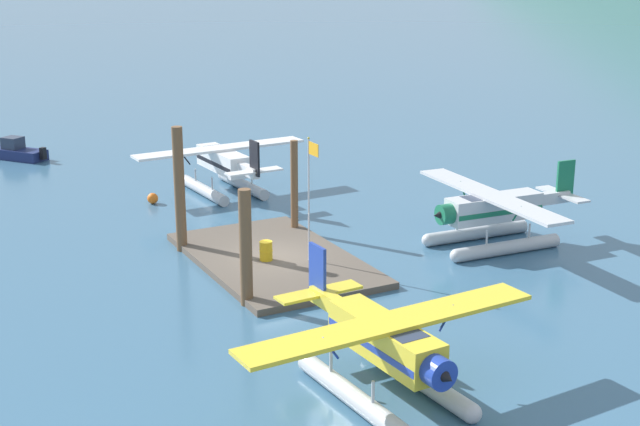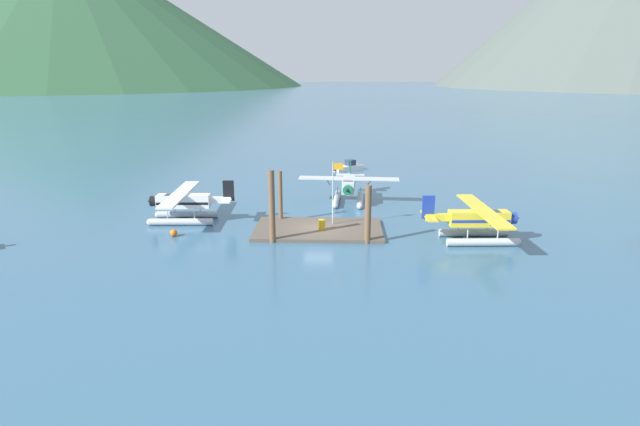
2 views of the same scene
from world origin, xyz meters
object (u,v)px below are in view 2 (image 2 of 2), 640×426
Objects in this scene: fuel_drum at (322,225)px; seaplane_yellow_stbd_aft at (479,222)px; seaplane_white_port_fwd at (183,205)px; boat_white_open_north at (349,167)px; flagpole at (334,185)px; mooring_buoy at (174,233)px; seaplane_silver_bow_right at (349,188)px.

seaplane_yellow_stbd_aft reaches higher than fuel_drum.
seaplane_white_port_fwd is at bearing 166.62° from fuel_drum.
seaplane_yellow_stbd_aft is at bearing -71.85° from boat_white_open_north.
seaplane_yellow_stbd_aft is at bearing -15.96° from flagpole.
mooring_buoy is (-12.41, -1.36, -0.43)m from fuel_drum.
boat_white_open_north is at bearing 88.66° from seaplane_silver_bow_right.
flagpole is at bearing 12.87° from mooring_buoy.
fuel_drum is at bearing -95.77° from boat_white_open_north.
boat_white_open_north is (15.29, 29.92, 0.18)m from mooring_buoy.
mooring_buoy is 0.14× the size of boat_white_open_north.
fuel_drum is 0.08× the size of seaplane_silver_bow_right.
seaplane_white_port_fwd reaches higher than fuel_drum.
boat_white_open_north reaches higher than mooring_buoy.
flagpole is at bearing 164.04° from seaplane_yellow_stbd_aft.
seaplane_white_port_fwd is 1.00× the size of seaplane_silver_bow_right.
seaplane_silver_bow_right is 17.86m from boat_white_open_north.
seaplane_silver_bow_right is at bearing -91.34° from boat_white_open_north.
mooring_buoy is at bearing -117.07° from boat_white_open_north.
seaplane_yellow_stbd_aft is 1.00× the size of seaplane_silver_bow_right.
flagpole is at bearing -5.53° from seaplane_white_port_fwd.
flagpole reaches higher than seaplane_silver_bow_right.
seaplane_silver_bow_right is at bearing 129.80° from seaplane_yellow_stbd_aft.
seaplane_yellow_stbd_aft is 16.13m from seaplane_silver_bow_right.
seaplane_yellow_stbd_aft is (12.79, -1.66, 0.84)m from fuel_drum.
flagpole is 14.08m from seaplane_white_port_fwd.
mooring_buoy is 33.60m from boat_white_open_north.
seaplane_silver_bow_right is (2.47, 10.73, 0.84)m from fuel_drum.
mooring_buoy is 0.06× the size of seaplane_white_port_fwd.
seaplane_yellow_stbd_aft is 1.00× the size of seaplane_white_port_fwd.
seaplane_silver_bow_right is (1.44, 9.03, -2.25)m from flagpole.
seaplane_yellow_stbd_aft and seaplane_silver_bow_right have the same top height.
seaplane_white_port_fwd is 17.09m from seaplane_silver_bow_right.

